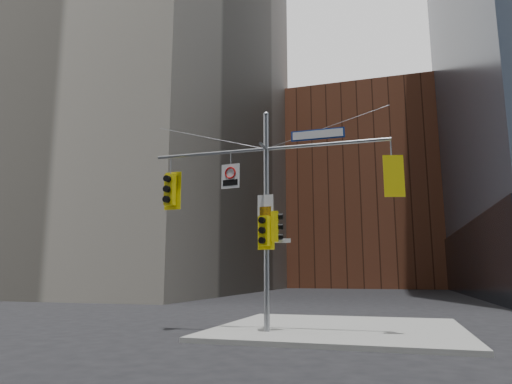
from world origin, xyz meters
The scene contains 13 objects.
ground centered at (0.00, 0.00, 0.00)m, with size 160.00×160.00×0.00m, color black.
sidewalk_corner centered at (2.00, 4.00, 0.07)m, with size 8.00×8.00×0.15m, color gray.
brick_midrise centered at (0.00, 58.00, 14.00)m, with size 26.00×20.00×28.00m, color brown.
signal_assembly centered at (0.00, 1.99, 4.42)m, with size 8.00×0.80×7.30m.
traffic_light_west_arm centered at (-3.50, 2.01, 4.80)m, with size 0.64×0.53×1.35m.
traffic_light_east_arm centered at (3.97, 1.99, 4.80)m, with size 0.60×0.56×1.27m.
traffic_light_pole_side centered at (0.32, 2.01, 3.40)m, with size 0.40×0.34×0.98m.
traffic_light_pole_front centered at (0.00, 1.73, 3.25)m, with size 0.56×0.48×1.18m.
street_sign_blade centered at (1.73, 2.00, 6.35)m, with size 1.74×0.07×0.34m.
regulatory_sign_arm centered at (-1.25, 1.97, 5.18)m, with size 0.66×0.13×0.83m.
regulatory_sign_pole centered at (0.00, 1.88, 4.06)m, with size 0.53×0.09×0.70m.
street_blade_ew centered at (0.45, 2.00, 2.95)m, with size 0.68×0.04×0.14m.
street_blade_ns centered at (0.00, 2.45, 2.81)m, with size 0.03×0.71×0.14m.
Camera 1 is at (3.93, -12.14, 1.92)m, focal length 32.00 mm.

